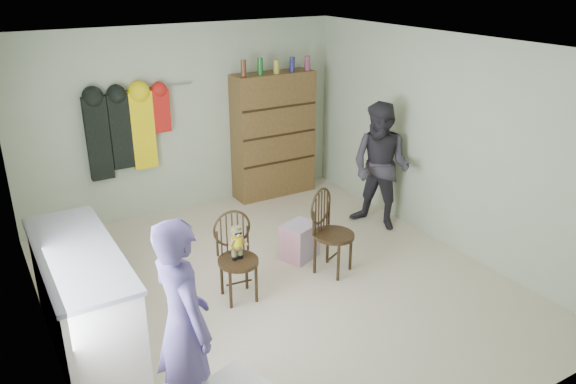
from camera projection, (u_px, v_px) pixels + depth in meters
ground_plane at (277, 284)px, 6.01m from camera, size 5.00×5.00×0.00m
room_walls at (251, 131)px, 5.85m from camera, size 5.00×5.00×5.00m
counter at (84, 298)px, 4.92m from camera, size 0.64×1.86×0.94m
chair_front at (236, 250)px, 5.61m from camera, size 0.45×0.45×0.92m
chair_far at (329, 228)px, 6.11m from camera, size 0.57×0.57×0.96m
striped_bag at (300, 241)px, 6.50m from camera, size 0.49×0.44×0.42m
person_left at (183, 324)px, 3.96m from camera, size 0.46×0.64×1.65m
person_right at (381, 167)px, 7.08m from camera, size 0.89×0.98×1.64m
dresser at (274, 135)px, 8.10m from camera, size 1.20×0.39×2.03m
coat_rack at (126, 130)px, 7.05m from camera, size 1.42×0.12×1.09m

